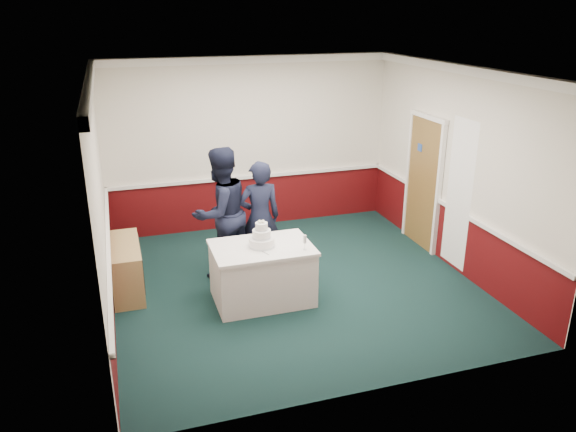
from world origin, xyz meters
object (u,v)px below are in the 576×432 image
object	(u,v)px
cake_knife	(264,252)
person_man	(221,213)
person_woman	(260,218)
sideboard	(127,268)
cake_table	(262,273)
champagne_flute	(305,240)
wedding_cake	(262,238)

from	to	relation	value
cake_knife	person_man	distance (m)	1.21
cake_knife	person_woman	world-z (taller)	person_woman
sideboard	cake_table	world-z (taller)	cake_table
cake_knife	champagne_flute	xyz separation A→B (m)	(0.53, -0.08, 0.14)
wedding_cake	cake_knife	distance (m)	0.23
champagne_flute	person_man	xyz separation A→B (m)	(-0.85, 1.23, 0.04)
cake_table	person_man	world-z (taller)	person_man
champagne_flute	person_man	bearing A→B (deg)	124.72
sideboard	wedding_cake	size ratio (longest dim) A/B	3.30
person_woman	cake_knife	bearing A→B (deg)	78.67
person_man	person_woman	bearing A→B (deg)	144.01
wedding_cake	person_woman	xyz separation A→B (m)	(0.20, 0.87, -0.05)
wedding_cake	person_woman	size ratio (longest dim) A/B	0.21
cake_table	person_woman	world-z (taller)	person_woman
sideboard	cake_table	distance (m)	1.91
person_woman	wedding_cake	bearing A→B (deg)	77.84
champagne_flute	cake_table	bearing A→B (deg)	150.75
cake_table	champagne_flute	size ratio (longest dim) A/B	6.44
person_man	person_woman	world-z (taller)	person_man
wedding_cake	cake_knife	xyz separation A→B (m)	(-0.03, -0.20, -0.11)
cake_knife	person_man	bearing A→B (deg)	81.70
sideboard	cake_knife	bearing A→B (deg)	-31.04
cake_table	sideboard	bearing A→B (deg)	154.56
sideboard	champagne_flute	bearing A→B (deg)	-26.32
person_man	cake_knife	bearing A→B (deg)	77.60
wedding_cake	person_man	size ratio (longest dim) A/B	0.19
cake_table	cake_knife	size ratio (longest dim) A/B	6.00
cake_table	wedding_cake	distance (m)	0.50
sideboard	cake_table	size ratio (longest dim) A/B	0.91
wedding_cake	person_woman	distance (m)	0.90
sideboard	champagne_flute	xyz separation A→B (m)	(2.23, -1.10, 0.58)
wedding_cake	cake_knife	world-z (taller)	wedding_cake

